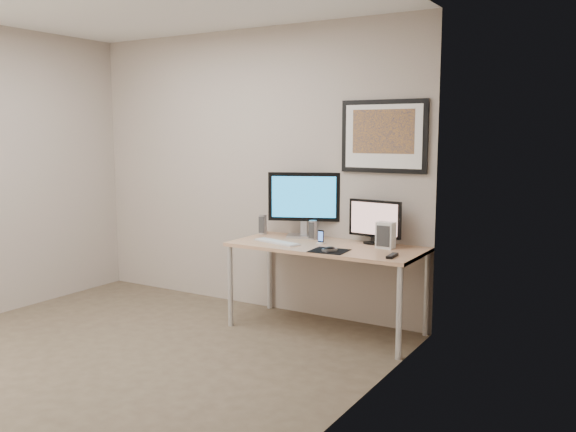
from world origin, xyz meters
name	(u,v)px	position (x,y,z in m)	size (l,w,h in m)	color
floor	(121,358)	(0.00, 0.00, 0.00)	(3.60, 3.60, 0.00)	#4B3F2F
room	(157,134)	(0.00, 0.45, 1.64)	(3.60, 3.60, 3.60)	white
desk	(326,253)	(1.00, 1.35, 0.66)	(1.60, 0.70, 0.73)	#AB7252
framed_art	(384,136)	(1.35, 1.68, 1.62)	(0.75, 0.04, 0.60)	black
monitor_large	(304,202)	(0.65, 1.59, 1.05)	(0.59, 0.30, 0.58)	#B7B7BC
monitor_tv	(375,221)	(1.33, 1.59, 0.93)	(0.47, 0.13, 0.37)	black
speaker_left	(263,224)	(0.25, 1.55, 0.82)	(0.07, 0.07, 0.18)	#B7B7BC
speaker_right	(313,230)	(0.78, 1.53, 0.81)	(0.07, 0.07, 0.17)	#B7B7BC
phone_dock	(321,237)	(0.93, 1.38, 0.79)	(0.05, 0.05, 0.12)	black
keyboard	(277,242)	(0.60, 1.22, 0.74)	(0.46, 0.12, 0.02)	silver
mousepad	(329,251)	(1.14, 1.13, 0.73)	(0.28, 0.25, 0.00)	black
mouse	(329,249)	(1.15, 1.11, 0.75)	(0.06, 0.11, 0.04)	black
remote	(392,256)	(1.65, 1.17, 0.74)	(0.05, 0.18, 0.02)	black
fan_unit	(386,235)	(1.47, 1.47, 0.84)	(0.14, 0.10, 0.21)	silver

